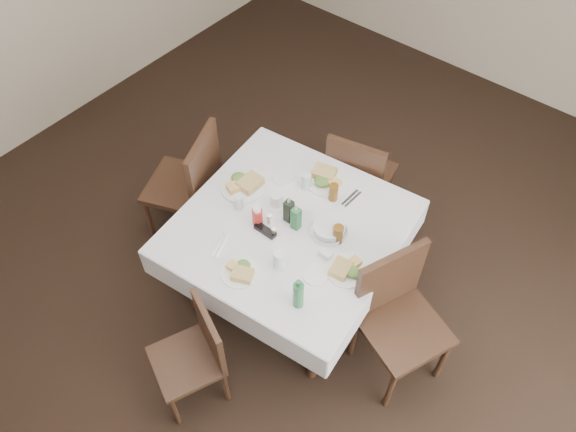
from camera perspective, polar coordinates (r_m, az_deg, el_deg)
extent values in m
plane|color=black|center=(4.13, -1.09, -10.10)|extent=(7.00, 7.00, 0.00)
cylinder|color=#33170D|center=(3.93, -9.98, -6.27)|extent=(0.06, 0.06, 0.72)
cylinder|color=#33170D|center=(4.38, -1.88, 2.86)|extent=(0.06, 0.06, 0.72)
cylinder|color=#33170D|center=(3.61, 2.60, -13.48)|extent=(0.06, 0.06, 0.72)
cylinder|color=#33170D|center=(4.10, 9.73, -2.71)|extent=(0.06, 0.06, 0.72)
cube|color=#33170D|center=(3.65, 0.12, -1.17)|extent=(1.37, 1.37, 0.03)
cube|color=silver|center=(3.63, 0.12, -0.96)|extent=(1.51, 1.51, 0.01)
cube|color=silver|center=(4.11, 5.24, 4.39)|extent=(1.36, 0.17, 0.22)
cube|color=silver|center=(3.42, -6.10, -9.69)|extent=(1.36, 0.17, 0.22)
cube|color=silver|center=(3.56, 9.49, -6.69)|extent=(0.17, 1.36, 0.22)
cube|color=silver|center=(3.99, -8.17, 2.20)|extent=(0.17, 1.36, 0.22)
cube|color=#33170D|center=(4.38, 7.47, 4.21)|extent=(0.53, 0.53, 0.04)
cube|color=#33170D|center=(4.08, 6.74, 4.72)|extent=(0.44, 0.13, 0.48)
cylinder|color=#33170D|center=(4.64, 10.26, 3.00)|extent=(0.04, 0.04, 0.45)
cylinder|color=#33170D|center=(4.40, 8.54, -0.28)|extent=(0.04, 0.04, 0.45)
cylinder|color=#33170D|center=(4.71, 5.92, 4.60)|extent=(0.04, 0.04, 0.45)
cylinder|color=#33170D|center=(4.47, 3.99, 1.45)|extent=(0.04, 0.04, 0.45)
cube|color=#33170D|center=(3.58, -10.29, -14.33)|extent=(0.52, 0.52, 0.04)
cube|color=#33170D|center=(3.40, -7.96, -11.66)|extent=(0.37, 0.19, 0.43)
cylinder|color=#33170D|center=(3.84, -13.21, -14.46)|extent=(0.03, 0.03, 0.40)
cylinder|color=#33170D|center=(3.85, -8.39, -12.56)|extent=(0.03, 0.03, 0.40)
cylinder|color=#33170D|center=(3.69, -11.42, -18.81)|extent=(0.03, 0.03, 0.40)
cylinder|color=#33170D|center=(3.71, -6.34, -16.78)|extent=(0.03, 0.03, 0.40)
cube|color=#33170D|center=(3.60, 11.69, -11.22)|extent=(0.62, 0.62, 0.04)
cube|color=#33170D|center=(3.45, 10.25, -6.46)|extent=(0.22, 0.46, 0.52)
cylinder|color=#33170D|center=(3.69, 10.36, -16.91)|extent=(0.04, 0.04, 0.49)
cylinder|color=#33170D|center=(3.81, 6.71, -12.02)|extent=(0.04, 0.04, 0.49)
cylinder|color=#33170D|center=(3.84, 15.48, -13.82)|extent=(0.04, 0.04, 0.49)
cylinder|color=#33170D|center=(3.96, 11.76, -9.28)|extent=(0.04, 0.04, 0.49)
cube|color=#33170D|center=(4.29, -10.82, 3.03)|extent=(0.63, 0.63, 0.04)
cube|color=#33170D|center=(4.03, -8.53, 4.91)|extent=(0.22, 0.46, 0.52)
cylinder|color=#33170D|center=(4.67, -11.68, 3.34)|extent=(0.04, 0.04, 0.49)
cylinder|color=#33170D|center=(4.52, -6.93, 2.27)|extent=(0.04, 0.04, 0.49)
cylinder|color=#33170D|center=(4.44, -13.85, -0.47)|extent=(0.04, 0.04, 0.49)
cylinder|color=#33170D|center=(4.29, -8.92, -1.72)|extent=(0.04, 0.04, 0.49)
cylinder|color=white|center=(3.88, 3.95, 3.59)|extent=(0.30, 0.30, 0.02)
cube|color=tan|center=(3.89, 3.70, 4.42)|extent=(0.18, 0.16, 0.05)
cube|color=gold|center=(3.84, 4.59, 3.45)|extent=(0.11, 0.09, 0.04)
ellipsoid|color=#2F6226|center=(3.83, 3.48, 3.53)|extent=(0.11, 0.10, 0.05)
cylinder|color=white|center=(3.42, -4.92, -5.69)|extent=(0.24, 0.24, 0.01)
cube|color=tan|center=(3.38, -4.67, -5.94)|extent=(0.15, 0.14, 0.04)
cube|color=gold|center=(3.42, -5.53, -5.13)|extent=(0.08, 0.07, 0.03)
ellipsoid|color=#2F6226|center=(3.41, -4.54, -5.00)|extent=(0.09, 0.08, 0.04)
cylinder|color=white|center=(3.43, 6.04, -5.45)|extent=(0.26, 0.26, 0.01)
cube|color=tan|center=(3.40, 5.38, -5.34)|extent=(0.13, 0.15, 0.04)
cube|color=gold|center=(3.44, 6.65, -4.77)|extent=(0.08, 0.10, 0.03)
ellipsoid|color=#2F6226|center=(3.40, 6.61, -5.64)|extent=(0.10, 0.09, 0.04)
cylinder|color=white|center=(3.85, -4.60, 3.01)|extent=(0.31, 0.31, 0.02)
cube|color=tan|center=(3.82, -3.86, 3.37)|extent=(0.13, 0.17, 0.05)
cube|color=gold|center=(3.81, -5.40, 2.98)|extent=(0.11, 0.13, 0.04)
ellipsoid|color=#2F6226|center=(3.85, -4.97, 3.84)|extent=(0.11, 0.10, 0.05)
cylinder|color=white|center=(3.89, -0.39, 3.84)|extent=(0.15, 0.15, 0.01)
cylinder|color=white|center=(3.40, 2.83, -6.02)|extent=(0.15, 0.15, 0.01)
cylinder|color=silver|center=(3.80, 1.86, 3.57)|extent=(0.06, 0.06, 0.12)
cylinder|color=silver|center=(3.38, -0.85, -4.49)|extent=(0.07, 0.07, 0.14)
cylinder|color=silver|center=(3.53, 5.10, -1.45)|extent=(0.07, 0.07, 0.13)
cylinder|color=silver|center=(3.69, -5.01, 1.45)|extent=(0.06, 0.06, 0.11)
cylinder|color=brown|center=(3.74, 4.63, 2.43)|extent=(0.06, 0.06, 0.13)
cylinder|color=brown|center=(3.51, 5.10, -1.87)|extent=(0.07, 0.07, 0.14)
cylinder|color=silver|center=(3.58, 4.16, -1.53)|extent=(0.23, 0.23, 0.04)
cylinder|color=silver|center=(3.56, 4.19, -1.22)|extent=(0.20, 0.20, 0.05)
cube|color=black|center=(3.59, 0.09, 0.50)|extent=(0.05, 0.05, 0.17)
cone|color=silver|center=(3.50, 0.09, 1.66)|extent=(0.03, 0.03, 0.05)
cube|color=#246835|center=(3.55, 0.82, -0.27)|extent=(0.05, 0.05, 0.17)
cone|color=silver|center=(3.47, 0.84, 0.87)|extent=(0.03, 0.03, 0.05)
cylinder|color=#B52521|center=(3.60, -3.12, -0.08)|extent=(0.07, 0.07, 0.13)
cylinder|color=white|center=(3.54, -3.17, 0.68)|extent=(0.05, 0.05, 0.02)
cylinder|color=white|center=(3.61, -1.86, -0.39)|extent=(0.03, 0.03, 0.07)
cylinder|color=silver|center=(3.58, -1.87, 0.00)|extent=(0.03, 0.03, 0.01)
cylinder|color=#453A28|center=(3.56, -1.46, -1.69)|extent=(0.03, 0.03, 0.06)
cylinder|color=silver|center=(3.53, -1.47, -1.35)|extent=(0.03, 0.03, 0.01)
cylinder|color=white|center=(3.73, -1.17, 1.22)|extent=(0.14, 0.14, 0.01)
cylinder|color=white|center=(3.70, -1.18, 1.72)|extent=(0.08, 0.08, 0.09)
cylinder|color=black|center=(3.67, -1.19, 2.04)|extent=(0.07, 0.07, 0.01)
torus|color=white|center=(3.69, -0.39, 1.56)|extent=(0.06, 0.04, 0.06)
cube|color=black|center=(3.58, -2.33, -1.48)|extent=(0.15, 0.05, 0.03)
cylinder|color=#246835|center=(3.21, 1.05, -8.01)|extent=(0.06, 0.06, 0.20)
cylinder|color=#246835|center=(3.11, 1.08, -6.87)|extent=(0.03, 0.03, 0.04)
cube|color=white|center=(3.47, 3.81, -3.88)|extent=(0.09, 0.05, 0.04)
cube|color=#FFA3AE|center=(3.47, 3.82, -3.81)|extent=(0.07, 0.04, 0.02)
cube|color=silver|center=(3.80, 6.29, 1.88)|extent=(0.02, 0.17, 0.01)
cube|color=silver|center=(3.79, 6.61, 1.68)|extent=(0.02, 0.17, 0.01)
cube|color=silver|center=(3.54, -6.60, -3.05)|extent=(0.08, 0.19, 0.01)
cube|color=silver|center=(3.55, -7.05, -2.92)|extent=(0.08, 0.19, 0.01)
cube|color=silver|center=(3.40, 3.84, -6.01)|extent=(0.20, 0.05, 0.01)
cube|color=silver|center=(3.42, 4.07, -5.64)|extent=(0.20, 0.05, 0.01)
cube|color=silver|center=(3.88, -3.56, 3.61)|extent=(0.20, 0.03, 0.01)
cube|color=silver|center=(3.87, -3.83, 3.34)|extent=(0.20, 0.03, 0.01)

